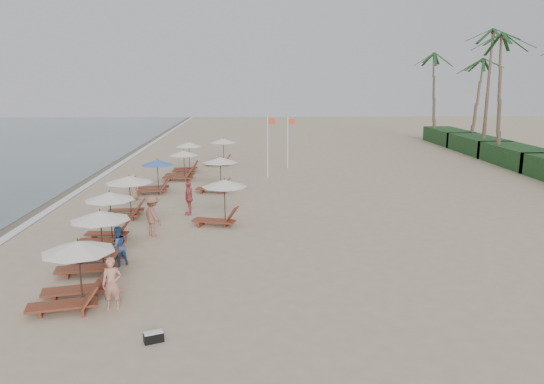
{
  "coord_description": "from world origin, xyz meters",
  "views": [
    {
      "loc": [
        -0.06,
        -19.45,
        7.01
      ],
      "look_at": [
        1.0,
        6.59,
        1.3
      ],
      "focal_mm": 33.95,
      "sensor_mm": 36.0,
      "label": 1
    }
  ],
  "objects_px": {
    "lounger_station_2": "(106,218)",
    "inland_station_0": "(219,199)",
    "inland_station_1": "(217,172)",
    "beachgoer_far_a": "(189,198)",
    "lounger_station_5": "(180,166)",
    "flag_pole_near": "(268,144)",
    "lounger_station_0": "(72,275)",
    "beachgoer_mid_b": "(153,216)",
    "inland_station_2": "(220,150)",
    "duffel_bag": "(154,337)",
    "lounger_station_3": "(126,195)",
    "lounger_station_6": "(186,158)",
    "beachgoer_far_b": "(134,187)",
    "beachgoer_mid_a": "(118,246)",
    "beachgoer_near": "(112,284)",
    "lounger_station_4": "(154,177)",
    "lounger_station_1": "(94,244)"
  },
  "relations": [
    {
      "from": "beachgoer_near",
      "to": "beachgoer_far_a",
      "type": "bearing_deg",
      "value": 80.77
    },
    {
      "from": "lounger_station_4",
      "to": "duffel_bag",
      "type": "bearing_deg",
      "value": -79.79
    },
    {
      "from": "inland_station_0",
      "to": "beachgoer_near",
      "type": "relative_size",
      "value": 1.67
    },
    {
      "from": "lounger_station_1",
      "to": "lounger_station_5",
      "type": "distance_m",
      "value": 17.87
    },
    {
      "from": "lounger_station_5",
      "to": "beachgoer_far_a",
      "type": "relative_size",
      "value": 1.43
    },
    {
      "from": "lounger_station_4",
      "to": "lounger_station_6",
      "type": "xyz_separation_m",
      "value": [
        1.16,
        7.33,
        0.15
      ]
    },
    {
      "from": "lounger_station_6",
      "to": "beachgoer_far_a",
      "type": "height_order",
      "value": "lounger_station_6"
    },
    {
      "from": "beachgoer_far_b",
      "to": "flag_pole_near",
      "type": "distance_m",
      "value": 10.86
    },
    {
      "from": "beachgoer_mid_b",
      "to": "lounger_station_1",
      "type": "bearing_deg",
      "value": 123.4
    },
    {
      "from": "inland_station_2",
      "to": "beachgoer_near",
      "type": "bearing_deg",
      "value": -93.71
    },
    {
      "from": "inland_station_1",
      "to": "beachgoer_far_b",
      "type": "height_order",
      "value": "inland_station_1"
    },
    {
      "from": "beachgoer_far_a",
      "to": "lounger_station_5",
      "type": "bearing_deg",
      "value": -172.28
    },
    {
      "from": "lounger_station_5",
      "to": "inland_station_0",
      "type": "distance_m",
      "value": 12.4
    },
    {
      "from": "lounger_station_5",
      "to": "flag_pole_near",
      "type": "xyz_separation_m",
      "value": [
        6.29,
        0.61,
        1.54
      ]
    },
    {
      "from": "beachgoer_mid_a",
      "to": "duffel_bag",
      "type": "bearing_deg",
      "value": 73.91
    },
    {
      "from": "lounger_station_3",
      "to": "beachgoer_mid_b",
      "type": "height_order",
      "value": "lounger_station_3"
    },
    {
      "from": "inland_station_2",
      "to": "duffel_bag",
      "type": "xyz_separation_m",
      "value": [
        -0.15,
        -29.56,
        -1.18
      ]
    },
    {
      "from": "beachgoer_mid_a",
      "to": "flag_pole_near",
      "type": "bearing_deg",
      "value": -147.5
    },
    {
      "from": "lounger_station_3",
      "to": "beachgoer_mid_b",
      "type": "distance_m",
      "value": 3.88
    },
    {
      "from": "lounger_station_1",
      "to": "inland_station_0",
      "type": "height_order",
      "value": "lounger_station_1"
    },
    {
      "from": "lounger_station_4",
      "to": "lounger_station_6",
      "type": "bearing_deg",
      "value": 81.04
    },
    {
      "from": "inland_station_1",
      "to": "beachgoer_far_b",
      "type": "distance_m",
      "value": 5.2
    },
    {
      "from": "beachgoer_far_b",
      "to": "duffel_bag",
      "type": "relative_size",
      "value": 2.65
    },
    {
      "from": "lounger_station_5",
      "to": "beachgoer_mid_b",
      "type": "xyz_separation_m",
      "value": [
        0.56,
        -13.58,
        -0.0
      ]
    },
    {
      "from": "lounger_station_3",
      "to": "inland_station_2",
      "type": "xyz_separation_m",
      "value": [
        3.92,
        16.35,
        0.13
      ]
    },
    {
      "from": "lounger_station_2",
      "to": "beachgoer_mid_a",
      "type": "height_order",
      "value": "lounger_station_2"
    },
    {
      "from": "inland_station_1",
      "to": "beachgoer_mid_a",
      "type": "distance_m",
      "value": 13.41
    },
    {
      "from": "lounger_station_3",
      "to": "inland_station_0",
      "type": "distance_m",
      "value": 5.17
    },
    {
      "from": "beachgoer_mid_a",
      "to": "beachgoer_near",
      "type": "bearing_deg",
      "value": 63.53
    },
    {
      "from": "lounger_station_6",
      "to": "duffel_bag",
      "type": "xyz_separation_m",
      "value": [
        2.28,
        -26.44,
        -0.99
      ]
    },
    {
      "from": "duffel_bag",
      "to": "beachgoer_mid_b",
      "type": "bearing_deg",
      "value": 100.39
    },
    {
      "from": "inland_station_2",
      "to": "flag_pole_near",
      "type": "distance_m",
      "value": 6.77
    },
    {
      "from": "inland_station_2",
      "to": "lounger_station_2",
      "type": "bearing_deg",
      "value": -100.46
    },
    {
      "from": "lounger_station_1",
      "to": "lounger_station_6",
      "type": "xyz_separation_m",
      "value": [
        0.9,
        20.84,
        0.11
      ]
    },
    {
      "from": "flag_pole_near",
      "to": "lounger_station_0",
      "type": "bearing_deg",
      "value": -107.67
    },
    {
      "from": "lounger_station_1",
      "to": "flag_pole_near",
      "type": "bearing_deg",
      "value": 68.93
    },
    {
      "from": "lounger_station_2",
      "to": "beachgoer_mid_a",
      "type": "xyz_separation_m",
      "value": [
        1.22,
        -2.92,
        -0.35
      ]
    },
    {
      "from": "lounger_station_2",
      "to": "inland_station_0",
      "type": "relative_size",
      "value": 0.88
    },
    {
      "from": "inland_station_2",
      "to": "beachgoer_far_a",
      "type": "bearing_deg",
      "value": -92.72
    },
    {
      "from": "lounger_station_5",
      "to": "duffel_bag",
      "type": "distance_m",
      "value": 23.59
    },
    {
      "from": "lounger_station_3",
      "to": "lounger_station_6",
      "type": "xyz_separation_m",
      "value": [
        1.48,
        13.23,
        -0.06
      ]
    },
    {
      "from": "lounger_station_4",
      "to": "beachgoer_mid_b",
      "type": "xyz_separation_m",
      "value": [
        1.63,
        -9.24,
        -0.04
      ]
    },
    {
      "from": "lounger_station_0",
      "to": "inland_station_0",
      "type": "relative_size",
      "value": 0.97
    },
    {
      "from": "lounger_station_2",
      "to": "beachgoer_mid_a",
      "type": "distance_m",
      "value": 3.19
    },
    {
      "from": "lounger_station_1",
      "to": "lounger_station_6",
      "type": "relative_size",
      "value": 1.16
    },
    {
      "from": "inland_station_1",
      "to": "lounger_station_2",
      "type": "bearing_deg",
      "value": -112.31
    },
    {
      "from": "lounger_station_2",
      "to": "inland_station_1",
      "type": "relative_size",
      "value": 0.89
    },
    {
      "from": "beachgoer_near",
      "to": "duffel_bag",
      "type": "height_order",
      "value": "beachgoer_near"
    },
    {
      "from": "lounger_station_5",
      "to": "beachgoer_mid_b",
      "type": "relative_size",
      "value": 1.37
    },
    {
      "from": "lounger_station_2",
      "to": "lounger_station_4",
      "type": "relative_size",
      "value": 0.99
    }
  ]
}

